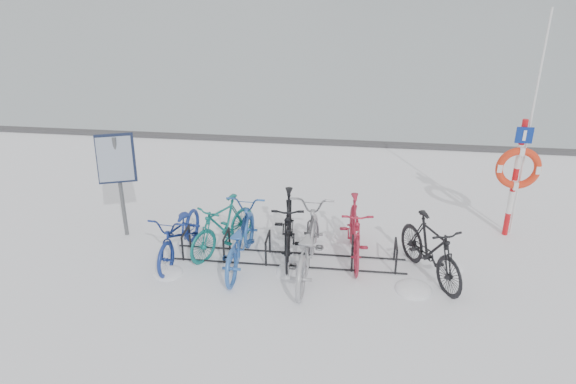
{
  "coord_description": "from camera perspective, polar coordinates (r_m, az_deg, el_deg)",
  "views": [
    {
      "loc": [
        0.99,
        -8.21,
        5.13
      ],
      "look_at": [
        -0.08,
        0.6,
        1.01
      ],
      "focal_mm": 35.0,
      "sensor_mm": 36.0,
      "label": 1
    }
  ],
  "objects": [
    {
      "name": "info_board",
      "position": [
        10.32,
        -17.0,
        2.68
      ],
      "size": [
        0.7,
        0.44,
        1.97
      ],
      "rotation": [
        0.0,
        0.0,
        0.33
      ],
      "color": "#595B5E",
      "rests_on": "ground"
    },
    {
      "name": "ground",
      "position": [
        9.73,
        0.07,
        -6.92
      ],
      "size": [
        900.0,
        900.0,
        0.0
      ],
      "primitive_type": "plane",
      "color": "white",
      "rests_on": "ground"
    },
    {
      "name": "snow_drifts",
      "position": [
        9.35,
        4.09,
        -8.45
      ],
      "size": [
        5.11,
        1.64,
        0.21
      ],
      "color": "white",
      "rests_on": "ground"
    },
    {
      "name": "bike_0",
      "position": [
        9.81,
        -10.96,
        -3.93
      ],
      "size": [
        0.78,
        1.87,
        0.96
      ],
      "primitive_type": "imported",
      "rotation": [
        0.0,
        0.0,
        -0.08
      ],
      "color": "navy",
      "rests_on": "ground"
    },
    {
      "name": "bike_5",
      "position": [
        9.64,
        6.79,
        -3.7
      ],
      "size": [
        0.66,
        1.85,
        1.09
      ],
      "primitive_type": "imported",
      "rotation": [
        0.0,
        0.0,
        0.08
      ],
      "color": "#A92137",
      "rests_on": "ground"
    },
    {
      "name": "bike_4",
      "position": [
        9.13,
        1.93,
        -5.14
      ],
      "size": [
        0.85,
        2.18,
        1.13
      ],
      "primitive_type": "imported",
      "rotation": [
        0.0,
        0.0,
        3.09
      ],
      "color": "#999AA1",
      "rests_on": "ground"
    },
    {
      "name": "bike_rack",
      "position": [
        9.64,
        0.07,
        -6.01
      ],
      "size": [
        4.0,
        0.48,
        0.46
      ],
      "color": "black",
      "rests_on": "ground"
    },
    {
      "name": "bike_2",
      "position": [
        9.43,
        -4.95,
        -4.55
      ],
      "size": [
        0.73,
        1.97,
        1.02
      ],
      "primitive_type": "imported",
      "rotation": [
        0.0,
        0.0,
        3.11
      ],
      "color": "#2C5EAF",
      "rests_on": "ground"
    },
    {
      "name": "lifebuoy_station",
      "position": [
        10.66,
        22.35,
        2.25
      ],
      "size": [
        0.78,
        0.22,
        4.06
      ],
      "color": "red",
      "rests_on": "ground"
    },
    {
      "name": "bike_6",
      "position": [
        9.34,
        14.31,
        -5.45
      ],
      "size": [
        1.25,
        1.82,
        1.07
      ],
      "primitive_type": "imported",
      "rotation": [
        0.0,
        0.0,
        0.47
      ],
      "color": "black",
      "rests_on": "ground"
    },
    {
      "name": "quay_edge",
      "position": [
        15.03,
        2.79,
        5.12
      ],
      "size": [
        400.0,
        0.25,
        0.1
      ],
      "primitive_type": "cube",
      "color": "#3F3F42",
      "rests_on": "ground"
    },
    {
      "name": "bike_3",
      "position": [
        9.67,
        0.04,
        -3.27
      ],
      "size": [
        0.7,
        1.93,
        1.14
      ],
      "primitive_type": "imported",
      "rotation": [
        0.0,
        0.0,
        0.09
      ],
      "color": "black",
      "rests_on": "ground"
    },
    {
      "name": "bike_1",
      "position": [
        9.87,
        -6.64,
        -3.27
      ],
      "size": [
        1.21,
        1.68,
        1.0
      ],
      "primitive_type": "imported",
      "rotation": [
        0.0,
        0.0,
        -0.5
      ],
      "color": "#136A66",
      "rests_on": "ground"
    }
  ]
}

